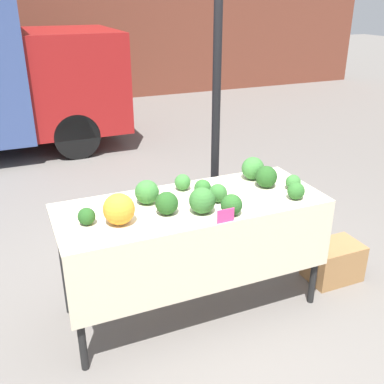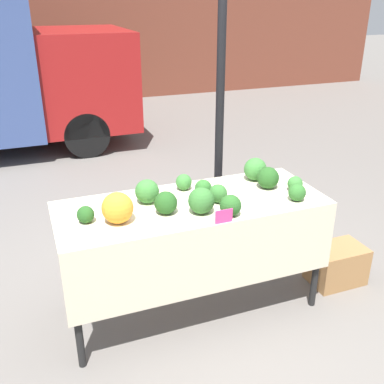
{
  "view_description": "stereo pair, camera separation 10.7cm",
  "coord_description": "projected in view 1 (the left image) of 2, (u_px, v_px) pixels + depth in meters",
  "views": [
    {
      "loc": [
        -1.12,
        -2.62,
        2.23
      ],
      "look_at": [
        0.0,
        0.0,
        0.98
      ],
      "focal_mm": 42.0,
      "sensor_mm": 36.0,
      "label": 1
    },
    {
      "loc": [
        -1.02,
        -2.66,
        2.23
      ],
      "look_at": [
        0.0,
        0.0,
        0.98
      ],
      "focal_mm": 42.0,
      "sensor_mm": 36.0,
      "label": 2
    }
  ],
  "objects": [
    {
      "name": "broccoli_head_5",
      "position": [
        167.0,
        203.0,
        2.95
      ],
      "size": [
        0.15,
        0.15,
        0.15
      ],
      "color": "#23511E",
      "rests_on": "market_table"
    },
    {
      "name": "market_table",
      "position": [
        196.0,
        222.0,
        3.14
      ],
      "size": [
        1.9,
        0.74,
        0.9
      ],
      "color": "beige",
      "rests_on": "ground_plane"
    },
    {
      "name": "broccoli_head_6",
      "position": [
        218.0,
        193.0,
        3.13
      ],
      "size": [
        0.13,
        0.13,
        0.13
      ],
      "color": "#336B2D",
      "rests_on": "market_table"
    },
    {
      "name": "romanesco_head",
      "position": [
        122.0,
        204.0,
        3.01
      ],
      "size": [
        0.13,
        0.13,
        0.1
      ],
      "color": "#93B238",
      "rests_on": "market_table"
    },
    {
      "name": "tent_pole",
      "position": [
        216.0,
        122.0,
        3.74
      ],
      "size": [
        0.07,
        0.07,
        2.52
      ],
      "color": "black",
      "rests_on": "ground_plane"
    },
    {
      "name": "broccoli_head_11",
      "position": [
        266.0,
        177.0,
        3.37
      ],
      "size": [
        0.16,
        0.16,
        0.16
      ],
      "color": "#23511E",
      "rests_on": "market_table"
    },
    {
      "name": "broccoli_head_1",
      "position": [
        296.0,
        191.0,
        3.18
      ],
      "size": [
        0.12,
        0.12,
        0.12
      ],
      "color": "#2D6628",
      "rests_on": "market_table"
    },
    {
      "name": "produce_crate",
      "position": [
        333.0,
        261.0,
        3.8
      ],
      "size": [
        0.44,
        0.31,
        0.32
      ],
      "color": "#9E7042",
      "rests_on": "ground_plane"
    },
    {
      "name": "broccoli_head_8",
      "position": [
        87.0,
        216.0,
        2.82
      ],
      "size": [
        0.11,
        0.11,
        0.11
      ],
      "color": "#23511E",
      "rests_on": "market_table"
    },
    {
      "name": "broccoli_head_4",
      "position": [
        203.0,
        188.0,
        3.22
      ],
      "size": [
        0.12,
        0.12,
        0.12
      ],
      "color": "#2D6628",
      "rests_on": "market_table"
    },
    {
      "name": "broccoli_head_7",
      "position": [
        253.0,
        168.0,
        3.51
      ],
      "size": [
        0.18,
        0.18,
        0.18
      ],
      "color": "#387533",
      "rests_on": "market_table"
    },
    {
      "name": "broccoli_head_3",
      "position": [
        202.0,
        201.0,
        2.96
      ],
      "size": [
        0.18,
        0.18,
        0.18
      ],
      "color": "#336B2D",
      "rests_on": "market_table"
    },
    {
      "name": "broccoli_head_2",
      "position": [
        293.0,
        182.0,
        3.34
      ],
      "size": [
        0.11,
        0.11,
        0.11
      ],
      "color": "#387533",
      "rests_on": "market_table"
    },
    {
      "name": "ground_plane",
      "position": [
        192.0,
        306.0,
        3.51
      ],
      "size": [
        40.0,
        40.0,
        0.0
      ],
      "primitive_type": "plane",
      "color": "slate"
    },
    {
      "name": "orange_cauliflower",
      "position": [
        119.0,
        209.0,
        2.82
      ],
      "size": [
        0.2,
        0.2,
        0.2
      ],
      "color": "orange",
      "rests_on": "market_table"
    },
    {
      "name": "price_sign",
      "position": [
        226.0,
        216.0,
        2.85
      ],
      "size": [
        0.12,
        0.01,
        0.09
      ],
      "color": "#E53D84",
      "rests_on": "market_table"
    },
    {
      "name": "broccoli_head_0",
      "position": [
        232.0,
        205.0,
        2.94
      ],
      "size": [
        0.14,
        0.14,
        0.14
      ],
      "color": "#285B23",
      "rests_on": "market_table"
    },
    {
      "name": "broccoli_head_9",
      "position": [
        147.0,
        192.0,
        3.1
      ],
      "size": [
        0.17,
        0.17,
        0.17
      ],
      "color": "#387533",
      "rests_on": "market_table"
    },
    {
      "name": "broccoli_head_10",
      "position": [
        183.0,
        182.0,
        3.33
      ],
      "size": [
        0.12,
        0.12,
        0.12
      ],
      "color": "#387533",
      "rests_on": "market_table"
    }
  ]
}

